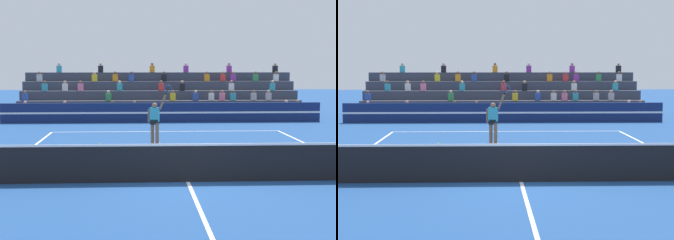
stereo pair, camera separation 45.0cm
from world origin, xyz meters
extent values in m
plane|color=navy|center=(0.00, 0.00, 0.00)|extent=(120.00, 120.00, 0.00)
cube|color=white|center=(0.00, 11.90, 0.00)|extent=(11.00, 0.10, 0.01)
cube|color=white|center=(0.00, 6.43, 0.00)|extent=(8.25, 0.10, 0.01)
cube|color=white|center=(0.00, 0.00, 0.00)|extent=(0.10, 12.85, 0.01)
cube|color=black|center=(0.00, 0.00, 0.50)|extent=(11.90, 0.02, 1.00)
cube|color=white|center=(0.00, 0.00, 1.03)|extent=(11.90, 0.04, 0.06)
cube|color=navy|center=(0.00, 16.36, 0.55)|extent=(18.00, 0.24, 1.10)
cube|color=white|center=(0.00, 16.23, 0.55)|extent=(18.00, 0.02, 0.10)
cube|color=#383D4C|center=(0.00, 17.64, 0.28)|extent=(17.00, 0.95, 0.55)
cube|color=purple|center=(-1.57, 17.46, 0.77)|extent=(0.32, 0.22, 0.44)
sphere|color=#9E7051|center=(-1.57, 17.46, 1.09)|extent=(0.18, 0.18, 0.18)
cube|color=#2D4CA5|center=(8.05, 17.46, 0.77)|extent=(0.32, 0.22, 0.44)
sphere|color=#9E7051|center=(8.05, 17.46, 1.09)|extent=(0.18, 0.18, 0.18)
cube|color=purple|center=(-5.59, 17.46, 0.77)|extent=(0.32, 0.22, 0.44)
sphere|color=tan|center=(-5.59, 17.46, 1.09)|extent=(0.18, 0.18, 0.18)
cube|color=purple|center=(-7.84, 17.46, 0.77)|extent=(0.32, 0.22, 0.44)
sphere|color=beige|center=(-7.84, 17.46, 1.09)|extent=(0.18, 0.18, 0.18)
cube|color=pink|center=(7.37, 17.46, 0.77)|extent=(0.32, 0.22, 0.44)
sphere|color=beige|center=(7.37, 17.46, 1.09)|extent=(0.18, 0.18, 0.18)
cube|color=#338C4C|center=(-2.86, 17.46, 0.77)|extent=(0.32, 0.22, 0.44)
sphere|color=brown|center=(-2.86, 17.46, 1.09)|extent=(0.18, 0.18, 0.18)
cube|color=#383D4C|center=(0.00, 18.59, 0.55)|extent=(17.00, 0.95, 1.10)
cube|color=#B2B2B7|center=(6.53, 18.41, 1.32)|extent=(0.32, 0.22, 0.44)
sphere|color=tan|center=(6.53, 18.41, 1.64)|extent=(0.18, 0.18, 0.18)
cube|color=#2D4CA5|center=(-8.04, 18.41, 1.32)|extent=(0.32, 0.22, 0.44)
sphere|color=brown|center=(-8.04, 18.41, 1.64)|extent=(0.18, 0.18, 0.18)
cube|color=#338C4C|center=(-3.12, 18.41, 1.32)|extent=(0.32, 0.22, 0.44)
sphere|color=beige|center=(-3.12, 18.41, 1.64)|extent=(0.18, 0.18, 0.18)
cube|color=silver|center=(3.05, 18.41, 1.32)|extent=(0.32, 0.22, 0.44)
sphere|color=brown|center=(3.05, 18.41, 1.64)|extent=(0.18, 0.18, 0.18)
cube|color=pink|center=(3.71, 18.41, 1.32)|extent=(0.32, 0.22, 0.44)
sphere|color=#9E7051|center=(3.71, 18.41, 1.64)|extent=(0.18, 0.18, 0.18)
cube|color=teal|center=(4.36, 18.41, 1.32)|extent=(0.32, 0.22, 0.44)
sphere|color=brown|center=(4.36, 18.41, 1.64)|extent=(0.18, 0.18, 0.18)
cube|color=#B2B2B7|center=(5.62, 18.41, 1.32)|extent=(0.32, 0.22, 0.44)
sphere|color=brown|center=(5.62, 18.41, 1.64)|extent=(0.18, 0.18, 0.18)
cube|color=yellow|center=(0.73, 18.41, 1.32)|extent=(0.32, 0.22, 0.44)
sphere|color=brown|center=(0.73, 18.41, 1.64)|extent=(0.18, 0.18, 0.18)
cube|color=#2D4CA5|center=(2.10, 18.41, 1.32)|extent=(0.32, 0.22, 0.44)
sphere|color=beige|center=(2.10, 18.41, 1.64)|extent=(0.18, 0.18, 0.18)
cube|color=#383D4C|center=(0.00, 19.54, 0.83)|extent=(17.00, 0.95, 1.65)
cube|color=teal|center=(-7.03, 19.36, 1.87)|extent=(0.32, 0.22, 0.44)
sphere|color=brown|center=(-7.03, 19.36, 2.19)|extent=(0.18, 0.18, 0.18)
cube|color=black|center=(1.36, 19.36, 1.87)|extent=(0.32, 0.22, 0.44)
sphere|color=tan|center=(1.36, 19.36, 2.19)|extent=(0.18, 0.18, 0.18)
cube|color=red|center=(0.07, 19.36, 1.87)|extent=(0.32, 0.22, 0.44)
sphere|color=brown|center=(0.07, 19.36, 2.19)|extent=(0.18, 0.18, 0.18)
cube|color=teal|center=(-2.48, 19.36, 1.87)|extent=(0.32, 0.22, 0.44)
sphere|color=beige|center=(-2.48, 19.36, 2.19)|extent=(0.18, 0.18, 0.18)
cube|color=silver|center=(-5.80, 19.36, 1.87)|extent=(0.32, 0.22, 0.44)
sphere|color=tan|center=(-5.80, 19.36, 2.19)|extent=(0.18, 0.18, 0.18)
cube|color=teal|center=(6.98, 19.36, 1.87)|extent=(0.32, 0.22, 0.44)
sphere|color=tan|center=(6.98, 19.36, 2.19)|extent=(0.18, 0.18, 0.18)
cube|color=pink|center=(-4.86, 19.36, 1.87)|extent=(0.32, 0.22, 0.44)
sphere|color=brown|center=(-4.86, 19.36, 2.19)|extent=(0.18, 0.18, 0.18)
cube|color=silver|center=(4.42, 19.36, 1.87)|extent=(0.32, 0.22, 0.44)
sphere|color=#9E7051|center=(4.42, 19.36, 2.19)|extent=(0.18, 0.18, 0.18)
cube|color=#383D4C|center=(0.00, 20.49, 1.10)|extent=(17.00, 0.95, 2.20)
cube|color=orange|center=(3.01, 20.31, 2.42)|extent=(0.32, 0.22, 0.44)
sphere|color=brown|center=(3.01, 20.31, 2.74)|extent=(0.18, 0.18, 0.18)
cube|color=purple|center=(4.69, 20.31, 2.42)|extent=(0.32, 0.22, 0.44)
sphere|color=#9E7051|center=(4.69, 20.31, 2.74)|extent=(0.18, 0.18, 0.18)
cube|color=black|center=(0.28, 20.31, 2.42)|extent=(0.32, 0.22, 0.44)
sphere|color=brown|center=(0.28, 20.31, 2.74)|extent=(0.18, 0.18, 0.18)
cube|color=#2D4CA5|center=(-1.76, 20.31, 2.42)|extent=(0.32, 0.22, 0.44)
sphere|color=brown|center=(-1.76, 20.31, 2.74)|extent=(0.18, 0.18, 0.18)
cube|color=silver|center=(7.44, 20.31, 2.42)|extent=(0.32, 0.22, 0.44)
sphere|color=brown|center=(7.44, 20.31, 2.74)|extent=(0.18, 0.18, 0.18)
cube|color=yellow|center=(-4.08, 20.31, 2.42)|extent=(0.32, 0.22, 0.44)
sphere|color=beige|center=(-4.08, 20.31, 2.74)|extent=(0.18, 0.18, 0.18)
cube|color=orange|center=(-2.78, 20.31, 2.42)|extent=(0.32, 0.22, 0.44)
sphere|color=brown|center=(-2.78, 20.31, 2.74)|extent=(0.18, 0.18, 0.18)
cube|color=#B2B2B7|center=(-7.50, 20.31, 2.42)|extent=(0.32, 0.22, 0.44)
sphere|color=brown|center=(-7.50, 20.31, 2.74)|extent=(0.18, 0.18, 0.18)
cube|color=red|center=(4.03, 20.31, 2.42)|extent=(0.32, 0.22, 0.44)
sphere|color=#9E7051|center=(4.03, 20.31, 2.74)|extent=(0.18, 0.18, 0.18)
cube|color=#338C4C|center=(6.12, 20.31, 2.42)|extent=(0.32, 0.22, 0.44)
sphere|color=brown|center=(6.12, 20.31, 2.74)|extent=(0.18, 0.18, 0.18)
cube|color=#383D4C|center=(0.00, 21.44, 1.38)|extent=(17.00, 0.95, 2.75)
cube|color=teal|center=(-6.39, 21.26, 2.97)|extent=(0.32, 0.22, 0.44)
sphere|color=tan|center=(-6.39, 21.26, 3.29)|extent=(0.18, 0.18, 0.18)
cube|color=black|center=(-3.75, 21.26, 2.97)|extent=(0.32, 0.22, 0.44)
sphere|color=tan|center=(-3.75, 21.26, 3.29)|extent=(0.18, 0.18, 0.18)
cube|color=purple|center=(4.57, 21.26, 2.97)|extent=(0.32, 0.22, 0.44)
sphere|color=#9E7051|center=(4.57, 21.26, 3.29)|extent=(0.18, 0.18, 0.18)
cube|color=purple|center=(1.75, 21.26, 2.97)|extent=(0.32, 0.22, 0.44)
sphere|color=beige|center=(1.75, 21.26, 3.29)|extent=(0.18, 0.18, 0.18)
cube|color=orange|center=(-0.44, 21.26, 2.97)|extent=(0.32, 0.22, 0.44)
sphere|color=brown|center=(-0.44, 21.26, 3.29)|extent=(0.18, 0.18, 0.18)
cube|color=black|center=(7.60, 21.26, 2.97)|extent=(0.32, 0.22, 0.44)
sphere|color=tan|center=(7.60, 21.26, 3.29)|extent=(0.18, 0.18, 0.18)
cylinder|color=brown|center=(-0.79, 7.25, 0.45)|extent=(0.14, 0.14, 0.90)
cylinder|color=brown|center=(-0.60, 7.11, 0.45)|extent=(0.14, 0.14, 0.90)
cube|color=black|center=(-0.70, 7.20, 0.94)|extent=(0.36, 0.28, 0.20)
cube|color=teal|center=(-0.70, 7.20, 1.24)|extent=(0.40, 0.30, 0.56)
sphere|color=brown|center=(-0.70, 7.20, 1.60)|extent=(0.22, 0.22, 0.22)
cube|color=white|center=(-0.78, 7.29, 0.04)|extent=(0.19, 0.28, 0.09)
cube|color=white|center=(-0.59, 7.15, 0.04)|extent=(0.19, 0.28, 0.09)
cylinder|color=brown|center=(-0.93, 7.27, 1.18)|extent=(0.09, 0.09, 0.56)
cylinder|color=brown|center=(-0.38, 7.11, 1.74)|extent=(0.32, 0.18, 0.59)
cylinder|color=black|center=(-0.24, 7.06, 2.11)|extent=(0.12, 0.06, 0.22)
torus|color=#1E4C99|center=(-0.17, 7.04, 2.28)|extent=(0.39, 0.14, 0.40)
sphere|color=#C6DB33|center=(-2.93, 7.49, 0.03)|extent=(0.07, 0.07, 0.07)
camera|label=1|loc=(-1.35, -15.10, 3.18)|focal=60.00mm
camera|label=2|loc=(-0.90, -15.12, 3.18)|focal=60.00mm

